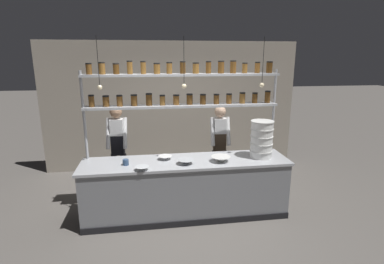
% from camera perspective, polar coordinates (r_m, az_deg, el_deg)
% --- Properties ---
extents(ground_plane, '(40.00, 40.00, 0.00)m').
position_cam_1_polar(ground_plane, '(5.05, -1.11, -15.34)').
color(ground_plane, '#5B5651').
extents(back_wall, '(5.62, 0.12, 2.82)m').
position_cam_1_polar(back_wall, '(6.76, -3.71, 4.95)').
color(back_wall, '#9E9384').
rests_on(back_wall, ground_plane).
extents(prep_counter, '(3.22, 0.76, 0.92)m').
position_cam_1_polar(prep_counter, '(4.84, -1.13, -10.61)').
color(prep_counter, gray).
rests_on(prep_counter, ground_plane).
extents(spice_shelf_unit, '(3.10, 0.28, 2.43)m').
position_cam_1_polar(spice_shelf_unit, '(4.76, -1.71, 7.66)').
color(spice_shelf_unit, '#ADAFB5').
rests_on(spice_shelf_unit, ground_plane).
extents(chef_left, '(0.37, 0.30, 1.68)m').
position_cam_1_polar(chef_left, '(5.43, -13.94, -2.51)').
color(chef_left, black).
rests_on(chef_left, ground_plane).
extents(chef_center, '(0.37, 0.30, 1.63)m').
position_cam_1_polar(chef_center, '(5.57, 5.27, -2.11)').
color(chef_center, black).
rests_on(chef_center, ground_plane).
extents(container_stack, '(0.36, 0.36, 0.59)m').
position_cam_1_polar(container_stack, '(4.86, 13.11, -1.35)').
color(container_stack, white).
rests_on(container_stack, prep_counter).
extents(prep_bowl_near_left, '(0.21, 0.21, 0.06)m').
position_cam_1_polar(prep_bowl_near_left, '(4.73, -5.15, -4.89)').
color(prep_bowl_near_left, white).
rests_on(prep_bowl_near_left, prep_counter).
extents(prep_bowl_center_front, '(0.30, 0.30, 0.08)m').
position_cam_1_polar(prep_bowl_center_front, '(4.64, 5.50, -5.14)').
color(prep_bowl_center_front, silver).
rests_on(prep_bowl_center_front, prep_counter).
extents(prep_bowl_center_back, '(0.25, 0.25, 0.07)m').
position_cam_1_polar(prep_bowl_center_back, '(4.52, -1.20, -5.69)').
color(prep_bowl_center_back, '#B2B7BC').
rests_on(prep_bowl_center_back, prep_counter).
extents(prep_bowl_near_right, '(0.20, 0.20, 0.06)m').
position_cam_1_polar(prep_bowl_near_right, '(4.33, -9.50, -6.85)').
color(prep_bowl_near_right, silver).
rests_on(prep_bowl_near_right, prep_counter).
extents(serving_cup_front, '(0.09, 0.09, 0.09)m').
position_cam_1_polar(serving_cup_front, '(4.57, -12.52, -5.64)').
color(serving_cup_front, '#334C70').
rests_on(serving_cup_front, prep_counter).
extents(pendant_light_row, '(2.45, 0.07, 0.74)m').
position_cam_1_polar(pendant_light_row, '(4.41, -1.53, 9.24)').
color(pendant_light_row, black).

